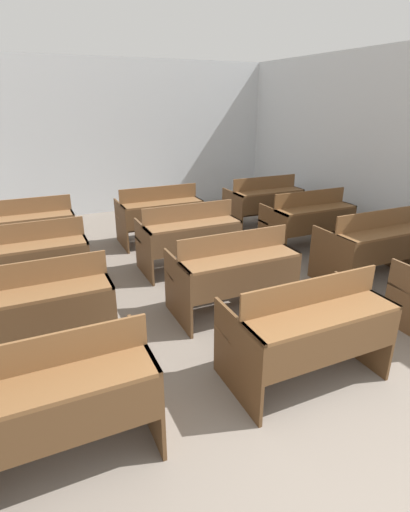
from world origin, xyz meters
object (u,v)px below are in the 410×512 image
object	(u,v)px
bench_third_right	(308,219)
bench_front_center	(308,328)
bench_front_left	(50,398)
wastepaper_bin	(275,204)
bench_back_left	(27,229)
bench_third_left	(30,259)
bench_second_left	(37,307)
bench_back_center	(160,213)
bench_third_center	(189,236)
bench_second_center	(233,271)
bench_second_right	(372,244)
bench_back_right	(264,201)

from	to	relation	value
bench_third_right	bench_front_center	bearing A→B (deg)	-128.22
bench_front_left	wastepaper_bin	distance (m)	6.73
bench_front_center	bench_back_left	xyz separation A→B (m)	(-1.97, 3.84, 0.00)
bench_third_left	bench_second_left	bearing A→B (deg)	-89.56
bench_second_left	bench_back_center	bearing A→B (deg)	51.76
bench_front_left	bench_back_left	distance (m)	3.83
bench_front_left	bench_second_left	world-z (taller)	same
bench_third_center	wastepaper_bin	xyz separation A→B (m)	(2.84, 2.10, -0.33)
bench_second_center	bench_back_left	world-z (taller)	same
bench_back_center	bench_second_center	bearing A→B (deg)	-90.57
bench_second_right	bench_third_left	world-z (taller)	same
bench_back_center	bench_third_left	bearing A→B (deg)	-147.59
bench_third_left	wastepaper_bin	size ratio (longest dim) A/B	3.95
bench_second_right	bench_back_center	xyz separation A→B (m)	(-2.01, 2.56, 0.00)
bench_second_left	bench_back_center	world-z (taller)	same
bench_second_right	bench_back_left	distance (m)	4.75
bench_second_left	bench_third_left	xyz separation A→B (m)	(-0.01, 1.26, 0.00)
bench_third_center	bench_back_left	size ratio (longest dim) A/B	1.00
bench_front_left	bench_back_right	world-z (taller)	same
bench_front_center	bench_second_right	world-z (taller)	same
bench_front_left	bench_third_left	size ratio (longest dim) A/B	1.00
bench_front_left	bench_second_left	size ratio (longest dim) A/B	1.00
bench_back_right	bench_front_left	bearing A→B (deg)	-136.27
bench_back_center	wastepaper_bin	xyz separation A→B (m)	(2.84, 0.84, -0.33)
bench_third_center	bench_back_right	size ratio (longest dim) A/B	1.00
bench_front_left	bench_back_left	xyz separation A→B (m)	(0.01, 3.83, 0.00)
bench_third_right	bench_third_center	bearing A→B (deg)	179.58
bench_third_left	bench_front_center	bearing A→B (deg)	-52.14
bench_front_left	bench_back_center	bearing A→B (deg)	62.34
bench_front_left	bench_back_right	distance (m)	5.55
bench_second_center	bench_third_right	xyz separation A→B (m)	(2.02, 1.29, 0.00)
bench_third_center	bench_back_right	xyz separation A→B (m)	(2.01, 1.28, 0.00)
bench_back_left	bench_back_right	size ratio (longest dim) A/B	1.00
bench_second_center	bench_back_center	distance (m)	2.57
wastepaper_bin	bench_back_left	bearing A→B (deg)	-170.17
bench_third_left	bench_back_center	size ratio (longest dim) A/B	1.00
bench_front_left	bench_second_center	distance (m)	2.34
bench_second_right	bench_front_center	bearing A→B (deg)	-147.77
bench_second_right	bench_back_center	distance (m)	3.25
bench_third_center	bench_back_center	xyz separation A→B (m)	(0.00, 1.26, 0.00)
bench_front_center	bench_third_right	world-z (taller)	same
bench_front_left	wastepaper_bin	world-z (taller)	bench_front_left
bench_front_left	bench_second_left	xyz separation A→B (m)	(0.00, 1.28, 0.00)
bench_second_right	bench_third_center	world-z (taller)	same
bench_third_center	bench_third_right	distance (m)	2.00
bench_back_center	bench_third_center	bearing A→B (deg)	-90.18
bench_third_center	wastepaper_bin	distance (m)	3.55
bench_third_center	wastepaper_bin	world-z (taller)	bench_third_center
bench_second_left	bench_third_right	size ratio (longest dim) A/B	1.00
bench_third_right	bench_back_center	world-z (taller)	same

